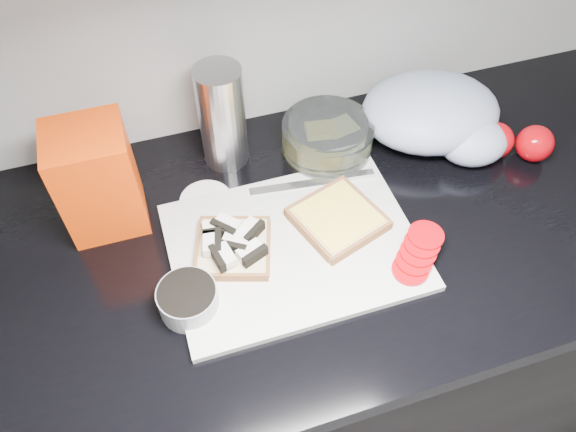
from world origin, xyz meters
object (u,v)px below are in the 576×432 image
Objects in this scene: cutting_board at (294,246)px; bread_bag at (97,179)px; glass_bowl at (327,139)px; steel_canister at (222,117)px.

cutting_board is 2.08× the size of bread_bag.
cutting_board is at bearing -123.50° from glass_bowl.
glass_bowl is 0.20m from steel_canister.
bread_bag is 0.97× the size of steel_canister.
steel_canister reaches higher than cutting_board.
bread_bag is 0.24m from steel_canister.
cutting_board is 2.37× the size of glass_bowl.
glass_bowl is 0.85× the size of steel_canister.
glass_bowl is 0.41m from bread_bag.
steel_canister reaches higher than bread_bag.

